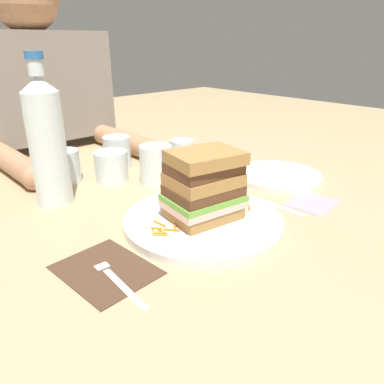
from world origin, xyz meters
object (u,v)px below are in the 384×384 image
at_px(water_bottle, 47,141).
at_px(empty_tumbler_2, 110,167).
at_px(side_plate, 278,176).
at_px(fork, 113,275).
at_px(sandwich, 204,186).
at_px(napkin_dark, 106,270).
at_px(diner_across, 38,72).
at_px(empty_tumbler_0, 117,152).
at_px(napkin_pink, 312,203).
at_px(empty_tumbler_3, 182,156).
at_px(empty_tumbler_1, 64,166).
at_px(knife, 265,202).
at_px(main_plate, 203,221).
at_px(juice_glass, 156,166).

bearing_deg(water_bottle, empty_tumbler_2, 10.34).
bearing_deg(side_plate, fork, -171.44).
distance_m(sandwich, empty_tumbler_2, 0.31).
xyz_separation_m(sandwich, side_plate, (0.30, 0.05, -0.07)).
height_order(water_bottle, side_plate, water_bottle).
relative_size(napkin_dark, diner_across, 0.28).
relative_size(empty_tumbler_0, diner_across, 0.16).
bearing_deg(napkin_pink, fork, 172.40).
distance_m(fork, empty_tumbler_3, 0.47).
height_order(fork, empty_tumbler_3, empty_tumbler_3).
xyz_separation_m(empty_tumbler_2, empty_tumbler_3, (0.17, -0.06, 0.00)).
bearing_deg(napkin_dark, empty_tumbler_2, 57.27).
distance_m(water_bottle, empty_tumbler_0, 0.26).
bearing_deg(water_bottle, empty_tumbler_1, 55.41).
distance_m(knife, water_bottle, 0.45).
distance_m(empty_tumbler_1, empty_tumbler_2, 0.11).
distance_m(empty_tumbler_0, empty_tumbler_2, 0.10).
bearing_deg(diner_across, main_plate, -90.46).
bearing_deg(diner_across, juice_glass, -82.24).
bearing_deg(diner_across, empty_tumbler_0, -78.38).
xyz_separation_m(main_plate, juice_glass, (0.07, 0.22, 0.03)).
xyz_separation_m(knife, water_bottle, (-0.32, 0.30, 0.13)).
relative_size(knife, empty_tumbler_3, 2.48).
relative_size(knife, empty_tumbler_2, 2.58).
bearing_deg(juice_glass, sandwich, -106.79).
relative_size(juice_glass, empty_tumbler_0, 1.10).
height_order(sandwich, knife, sandwich).
distance_m(juice_glass, empty_tumbler_2, 0.11).
height_order(knife, empty_tumbler_1, empty_tumbler_1).
bearing_deg(side_plate, juice_glass, 143.12).
bearing_deg(side_plate, diner_across, 115.19).
relative_size(napkin_dark, empty_tumbler_1, 1.88).
bearing_deg(water_bottle, empty_tumbler_0, 25.79).
xyz_separation_m(side_plate, diner_across, (-0.30, 0.63, 0.22)).
distance_m(main_plate, napkin_dark, 0.21).
bearing_deg(empty_tumbler_0, side_plate, -55.04).
height_order(napkin_pink, diner_across, diner_across).
bearing_deg(side_plate, knife, -154.41).
bearing_deg(empty_tumbler_3, napkin_dark, -145.75).
bearing_deg(empty_tumbler_2, empty_tumbler_3, -18.60).
xyz_separation_m(empty_tumbler_0, empty_tumbler_3, (0.10, -0.14, -0.00)).
distance_m(empty_tumbler_2, empty_tumbler_3, 0.18).
height_order(napkin_dark, empty_tumbler_3, empty_tumbler_3).
height_order(sandwich, empty_tumbler_0, sandwich).
bearing_deg(empty_tumbler_0, main_plate, -99.62).
relative_size(napkin_dark, fork, 0.85).
bearing_deg(juice_glass, side_plate, -36.88).
height_order(empty_tumbler_1, empty_tumbler_2, empty_tumbler_1).
distance_m(main_plate, sandwich, 0.07).
height_order(main_plate, sandwich, sandwich).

